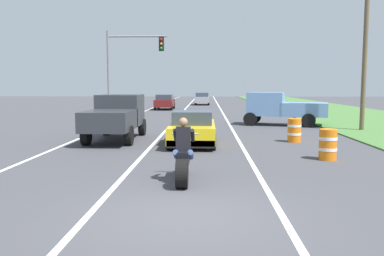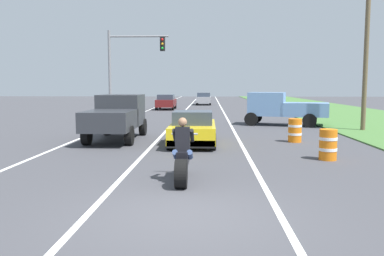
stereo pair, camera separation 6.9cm
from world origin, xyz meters
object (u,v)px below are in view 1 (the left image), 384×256
motorcycle_with_rider (183,159)px  traffic_light_mast_near (126,62)px  distant_car_further_ahead (202,99)px  distant_car_far_ahead (165,102)px  pickup_truck_left_lane_dark_grey (116,115)px  pickup_truck_right_shoulder_light_blue (281,107)px  construction_barrel_mid (294,130)px  sports_car_yellow (193,129)px  construction_barrel_nearest (328,144)px

motorcycle_with_rider → traffic_light_mast_near: 17.83m
distant_car_further_ahead → distant_car_far_ahead: bearing=-110.2°
pickup_truck_left_lane_dark_grey → pickup_truck_right_shoulder_light_blue: (8.50, 6.92, 0.00)m
pickup_truck_right_shoulder_light_blue → construction_barrel_mid: pickup_truck_right_shoulder_light_blue is taller
pickup_truck_left_lane_dark_grey → distant_car_further_ahead: 32.64m
distant_car_far_ahead → distant_car_further_ahead: same height
motorcycle_with_rider → construction_barrel_mid: motorcycle_with_rider is taller
distant_car_far_ahead → traffic_light_mast_near: bearing=-94.7°
pickup_truck_left_lane_dark_grey → pickup_truck_right_shoulder_light_blue: same height
sports_car_yellow → pickup_truck_right_shoulder_light_blue: 9.55m
pickup_truck_left_lane_dark_grey → distant_car_far_ahead: pickup_truck_left_lane_dark_grey is taller
motorcycle_with_rider → construction_barrel_nearest: motorcycle_with_rider is taller
sports_car_yellow → construction_barrel_nearest: (4.51, -3.36, -0.13)m
construction_barrel_nearest → distant_car_far_ahead: (-8.13, 27.10, 0.27)m
pickup_truck_right_shoulder_light_blue → motorcycle_with_rider: bearing=-109.1°
pickup_truck_right_shoulder_light_blue → construction_barrel_mid: 7.38m
pickup_truck_left_lane_dark_grey → pickup_truck_right_shoulder_light_blue: 10.96m
construction_barrel_mid → construction_barrel_nearest: bearing=-87.3°
traffic_light_mast_near → distant_car_far_ahead: 13.86m
pickup_truck_left_lane_dark_grey → traffic_light_mast_near: 9.67m
construction_barrel_nearest → distant_car_far_ahead: distant_car_far_ahead is taller
pickup_truck_left_lane_dark_grey → construction_barrel_mid: size_ratio=4.80×
pickup_truck_left_lane_dark_grey → distant_car_far_ahead: size_ratio=1.20×
motorcycle_with_rider → distant_car_further_ahead: motorcycle_with_rider is taller
distant_car_far_ahead → distant_car_further_ahead: size_ratio=1.00×
distant_car_far_ahead → pickup_truck_right_shoulder_light_blue: bearing=-61.0°
motorcycle_with_rider → traffic_light_mast_near: (-4.74, 16.86, 3.36)m
construction_barrel_mid → distant_car_further_ahead: bearing=97.5°
sports_car_yellow → distant_car_far_ahead: 24.01m
distant_car_far_ahead → construction_barrel_mid: bearing=-71.0°
pickup_truck_right_shoulder_light_blue → traffic_light_mast_near: traffic_light_mast_near is taller
sports_car_yellow → traffic_light_mast_near: size_ratio=0.72×
motorcycle_with_rider → construction_barrel_mid: 8.50m
sports_car_yellow → construction_barrel_mid: (4.31, 0.76, -0.13)m
motorcycle_with_rider → traffic_light_mast_near: traffic_light_mast_near is taller
pickup_truck_left_lane_dark_grey → traffic_light_mast_near: (-1.32, 9.15, 2.85)m
pickup_truck_right_shoulder_light_blue → distant_car_far_ahead: pickup_truck_right_shoulder_light_blue is taller
motorcycle_with_rider → pickup_truck_right_shoulder_light_blue: 15.50m
pickup_truck_left_lane_dark_grey → distant_car_further_ahead: pickup_truck_left_lane_dark_grey is taller
motorcycle_with_rider → construction_barrel_nearest: 5.53m
traffic_light_mast_near → distant_car_far_ahead: (1.12, 13.44, -3.18)m
sports_car_yellow → distant_car_far_ahead: size_ratio=1.08×
distant_car_further_ahead → construction_barrel_nearest: bearing=-83.1°
pickup_truck_right_shoulder_light_blue → construction_barrel_nearest: pickup_truck_right_shoulder_light_blue is taller
pickup_truck_right_shoulder_light_blue → distant_car_far_ahead: bearing=119.0°
pickup_truck_left_lane_dark_grey → distant_car_far_ahead: 22.60m
sports_car_yellow → traffic_light_mast_near: traffic_light_mast_near is taller
pickup_truck_left_lane_dark_grey → distant_car_far_ahead: (-0.21, 22.59, -0.33)m
distant_car_further_ahead → construction_barrel_mid: bearing=-82.5°
construction_barrel_nearest → distant_car_further_ahead: 37.24m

